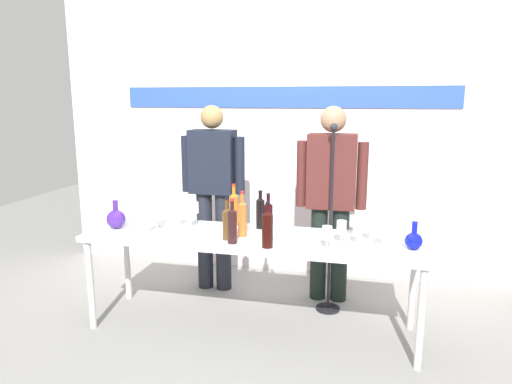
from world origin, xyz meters
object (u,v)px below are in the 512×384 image
Objects in this scene: presenter_right at (331,193)px; wine_glass_right_2 at (354,221)px; wine_glass_left_3 at (156,217)px; wine_bottle_6 at (242,217)px; wine_bottle_1 at (227,222)px; wine_glass_right_4 at (382,232)px; wine_glass_left_5 at (146,219)px; wine_glass_right_1 at (341,227)px; wine_glass_left_1 at (159,214)px; microphone_stand at (330,250)px; wine_bottle_2 at (267,228)px; wine_glass_left_2 at (195,208)px; wine_bottle_4 at (260,212)px; display_table at (251,243)px; wine_bottle_5 at (234,208)px; wine_glass_left_0 at (179,214)px; wine_bottle_0 at (232,224)px; wine_glass_left_4 at (191,212)px; wine_glass_right_0 at (370,226)px; wine_glass_right_5 at (327,233)px; wine_glass_right_3 at (357,231)px; decanter_blue_left at (116,218)px; wine_bottle_3 at (268,217)px; decanter_blue_right at (414,240)px; presenter_left at (213,187)px.

presenter_right is 10.82× the size of wine_glass_right_2.
wine_bottle_6 is at bearing 0.33° from wine_glass_left_3.
wine_glass_right_4 is (1.08, 0.10, -0.02)m from wine_bottle_1.
wine_glass_right_1 reaches higher than wine_glass_left_5.
wine_glass_left_1 is 0.09× the size of microphone_stand.
wine_glass_left_2 is (-0.72, 0.50, -0.02)m from wine_bottle_2.
wine_bottle_6 reaches higher than wine_glass_left_5.
display_table is at bearing -95.02° from wine_bottle_4.
wine_bottle_4 is 0.23m from wine_bottle_5.
wine_glass_left_0 is 0.19m from wine_glass_left_3.
wine_bottle_1 is at bearing -19.11° from wine_glass_left_1.
wine_bottle_0 is 2.06× the size of wine_glass_right_2.
wine_bottle_4 is 1.80× the size of wine_glass_left_4.
wine_glass_right_5 is at bearing -138.96° from wine_glass_right_0.
wine_glass_left_5 is at bearing -123.22° from wine_glass_left_0.
wine_glass_right_3 is (0.97, -0.29, -0.04)m from wine_bottle_5.
wine_glass_left_5 is at bearing -176.27° from wine_glass_right_1.
wine_glass_right_4 is (2.00, 0.03, 0.02)m from decanter_blue_left.
wine_glass_left_4 reaches higher than wine_glass_right_5.
wine_bottle_3 is at bearing 50.94° from wine_bottle_0.
wine_glass_left_3 is at bearing 3.35° from decanter_blue_left.
wine_bottle_6 is (0.15, -0.28, 0.00)m from wine_bottle_5.
wine_glass_left_1 is at bearing -164.22° from wine_bottle_5.
wine_glass_left_0 reaches higher than wine_glass_right_3.
microphone_stand is at bearing 46.15° from wine_bottle_0.
wine_bottle_1 is 0.81m from wine_glass_right_1.
decanter_blue_right is 1.38× the size of wine_glass_left_1.
wine_bottle_1 is at bearing -116.37° from wine_bottle_4.
wine_bottle_3 reaches higher than wine_glass_left_3.
microphone_stand is (1.09, 0.19, -0.34)m from wine_glass_left_2.
wine_glass_left_0 is 0.90× the size of wine_glass_right_5.
wine_glass_right_4 is at bearing -3.86° from wine_glass_left_1.
presenter_right is 10.11× the size of wine_glass_left_2.
wine_bottle_2 is at bearing -27.02° from wine_glass_left_4.
wine_glass_right_4 is at bearing 5.51° from wine_bottle_1.
wine_bottle_0 reaches higher than wine_glass_right_2.
wine_bottle_1 is at bearing -176.57° from decanter_blue_right.
wine_glass_right_5 is (0.40, 0.06, -0.03)m from wine_bottle_2.
presenter_left reaches higher than wine_glass_right_4.
wine_glass_right_3 is at bearing -29.05° from presenter_left.
wine_glass_left_2 reaches higher than wine_glass_right_2.
presenter_right is at bearing 57.20° from wine_bottle_3.
wine_glass_left_0 is (-1.76, 0.17, 0.04)m from decanter_blue_right.
wine_glass_left_1 is at bearing -164.77° from microphone_stand.
wine_glass_right_0 is at bearing 41.04° from wine_glass_right_5.
wine_bottle_4 is (-1.12, 0.26, 0.07)m from decanter_blue_right.
wine_bottle_0 is 2.14× the size of wine_glass_right_0.
wine_glass_left_5 is 1.64m from wine_glass_right_0.
presenter_right reaches higher than wine_glass_left_0.
wine_glass_left_2 is 1.28m from wine_glass_right_2.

